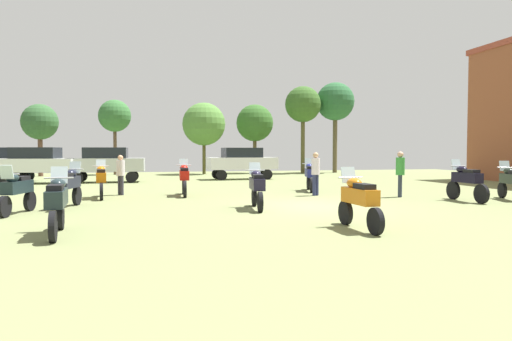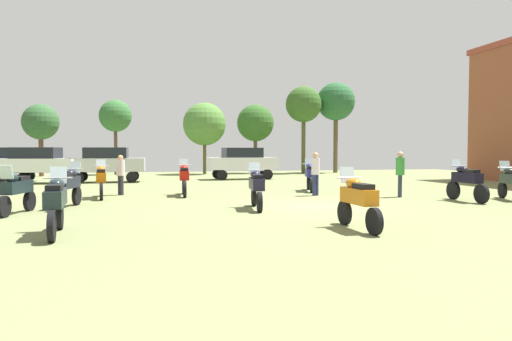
% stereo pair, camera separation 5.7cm
% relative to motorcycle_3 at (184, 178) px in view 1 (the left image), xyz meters
% --- Properties ---
extents(ground_plane, '(44.00, 52.00, 0.02)m').
position_rel_motorcycle_3_xyz_m(ground_plane, '(3.75, -4.54, -0.74)').
color(ground_plane, olive).
extents(motorcycle_3, '(0.62, 2.21, 1.49)m').
position_rel_motorcycle_3_xyz_m(motorcycle_3, '(0.00, 0.00, 0.00)').
color(motorcycle_3, black).
rests_on(motorcycle_3, ground).
extents(motorcycle_4, '(0.62, 2.17, 1.45)m').
position_rel_motorcycle_3_xyz_m(motorcycle_4, '(1.91, -4.85, -0.02)').
color(motorcycle_4, black).
rests_on(motorcycle_4, ground).
extents(motorcycle_5, '(0.62, 2.25, 1.47)m').
position_rel_motorcycle_3_xyz_m(motorcycle_5, '(-3.33, -8.36, -0.01)').
color(motorcycle_5, black).
rests_on(motorcycle_5, ground).
extents(motorcycle_6, '(0.62, 2.08, 1.44)m').
position_rel_motorcycle_3_xyz_m(motorcycle_6, '(3.37, -9.09, -0.03)').
color(motorcycle_6, black).
rests_on(motorcycle_6, ground).
extents(motorcycle_7, '(0.78, 2.23, 1.48)m').
position_rel_motorcycle_3_xyz_m(motorcycle_7, '(5.69, 0.92, -0.00)').
color(motorcycle_7, black).
rests_on(motorcycle_7, ground).
extents(motorcycle_9, '(0.62, 2.26, 1.47)m').
position_rel_motorcycle_3_xyz_m(motorcycle_9, '(-3.19, -0.28, -0.01)').
color(motorcycle_9, black).
rests_on(motorcycle_9, ground).
extents(motorcycle_10, '(0.87, 2.17, 1.44)m').
position_rel_motorcycle_3_xyz_m(motorcycle_10, '(11.70, -4.36, -0.02)').
color(motorcycle_10, black).
rests_on(motorcycle_10, ground).
extents(motorcycle_11, '(0.62, 2.20, 1.51)m').
position_rel_motorcycle_3_xyz_m(motorcycle_11, '(9.76, -4.38, 0.01)').
color(motorcycle_11, black).
rests_on(motorcycle_11, ground).
extents(motorcycle_12, '(0.70, 2.14, 1.47)m').
position_rel_motorcycle_3_xyz_m(motorcycle_12, '(-3.89, -3.25, -0.01)').
color(motorcycle_12, black).
rests_on(motorcycle_12, ground).
extents(motorcycle_13, '(0.72, 2.04, 1.44)m').
position_rel_motorcycle_3_xyz_m(motorcycle_13, '(-5.08, -4.55, -0.03)').
color(motorcycle_13, black).
rests_on(motorcycle_13, ground).
extents(car_1, '(4.51, 2.40, 2.00)m').
position_rel_motorcycle_3_xyz_m(car_1, '(-7.51, 8.94, 0.44)').
color(car_1, black).
rests_on(car_1, ground).
extents(car_2, '(4.40, 2.06, 2.00)m').
position_rel_motorcycle_3_xyz_m(car_2, '(4.36, 10.08, 0.44)').
color(car_2, black).
rests_on(car_2, ground).
extents(car_4, '(4.36, 1.94, 2.00)m').
position_rel_motorcycle_3_xyz_m(car_4, '(-3.80, 9.02, 0.44)').
color(car_4, black).
rests_on(car_4, ground).
extents(person_1, '(0.48, 0.48, 1.65)m').
position_rel_motorcycle_3_xyz_m(person_1, '(-2.53, 0.84, 0.22)').
color(person_1, '#32313E').
rests_on(person_1, ground).
extents(person_2, '(0.47, 0.47, 1.79)m').
position_rel_motorcycle_3_xyz_m(person_2, '(8.23, -2.47, 0.32)').
color(person_2, '#29303F').
rests_on(person_2, ground).
extents(person_3, '(0.46, 0.46, 1.76)m').
position_rel_motorcycle_3_xyz_m(person_3, '(5.20, -1.16, 0.30)').
color(person_3, '#262B51').
rests_on(person_3, ground).
extents(tree_1, '(3.11, 3.11, 7.40)m').
position_rel_motorcycle_3_xyz_m(tree_1, '(13.56, 17.13, 5.04)').
color(tree_1, brown).
rests_on(tree_1, ground).
extents(tree_3, '(2.42, 2.42, 5.64)m').
position_rel_motorcycle_3_xyz_m(tree_3, '(-3.88, 17.77, 3.66)').
color(tree_3, brown).
rests_on(tree_3, ground).
extents(tree_4, '(3.30, 3.30, 5.50)m').
position_rel_motorcycle_3_xyz_m(tree_4, '(2.75, 16.99, 3.11)').
color(tree_4, '#4E4B24').
rests_on(tree_4, ground).
extents(tree_5, '(2.51, 2.51, 5.10)m').
position_rel_motorcycle_3_xyz_m(tree_5, '(-8.88, 16.60, 3.07)').
color(tree_5, brown).
rests_on(tree_5, ground).
extents(tree_7, '(2.97, 2.97, 5.52)m').
position_rel_motorcycle_3_xyz_m(tree_7, '(6.94, 17.80, 3.28)').
color(tree_7, brown).
rests_on(tree_7, ground).
extents(tree_8, '(2.86, 2.86, 6.94)m').
position_rel_motorcycle_3_xyz_m(tree_8, '(10.63, 16.69, 4.71)').
color(tree_8, '#4D4928').
rests_on(tree_8, ground).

